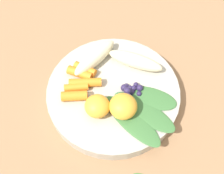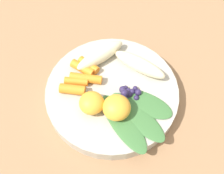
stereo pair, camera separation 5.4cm
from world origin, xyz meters
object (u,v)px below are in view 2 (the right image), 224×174
banana_peeled_left (100,55)px  banana_peeled_right (140,65)px  orange_segment_near (117,107)px  bowl (112,93)px

banana_peeled_left → banana_peeled_right: (-0.01, -0.08, 0.00)m
banana_peeled_left → orange_segment_near: 0.13m
bowl → banana_peeled_left: bearing=29.5°
banana_peeled_left → banana_peeled_right: 0.08m
banana_peeled_right → orange_segment_near: orange_segment_near is taller
banana_peeled_right → orange_segment_near: bearing=97.2°
bowl → banana_peeled_left: banana_peeled_left is taller
bowl → banana_peeled_right: size_ratio=2.31×
banana_peeled_left → bowl: bearing=70.2°
bowl → banana_peeled_left: 0.08m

